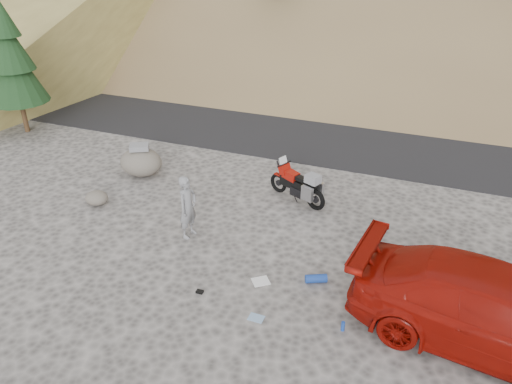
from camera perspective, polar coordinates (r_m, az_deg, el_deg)
ground at (r=12.61m, az=-1.84°, el=-6.79°), size 140.00×140.00×0.00m
road at (r=20.25m, az=8.16°, el=7.11°), size 120.00×7.00×0.05m
conifer_verge at (r=21.02m, az=-26.24°, el=13.61°), size 2.20×2.20×5.04m
motorcycle at (r=14.56m, az=4.98°, el=0.75°), size 1.95×1.08×1.24m
man at (r=13.33m, az=-7.56°, el=-4.90°), size 0.49×0.67×1.71m
red_car at (r=11.20m, az=24.93°, el=-15.36°), size 5.77×2.93×1.60m
boulder at (r=16.56m, az=-13.01°, el=3.42°), size 1.65×1.51×1.07m
small_rock at (r=15.25m, az=-17.75°, el=-0.65°), size 0.84×0.81×0.40m
gear_white_cloth at (r=11.64m, az=0.55°, el=-10.16°), size 0.51×0.50×0.01m
gear_blue_mat at (r=11.65m, az=6.88°, el=-9.79°), size 0.53×0.39×0.20m
gear_bottle at (r=10.55m, az=9.90°, el=-14.88°), size 0.09×0.09×0.21m
gear_glove_a at (r=11.40m, az=-6.45°, el=-11.25°), size 0.16×0.12×0.05m
gear_blue_cloth at (r=10.73m, az=0.02°, el=-14.19°), size 0.33×0.24×0.01m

